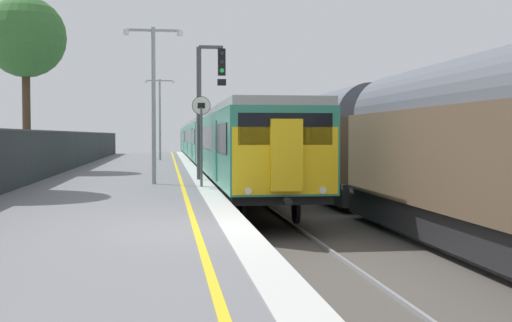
{
  "coord_description": "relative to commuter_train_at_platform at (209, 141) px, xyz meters",
  "views": [
    {
      "loc": [
        -0.86,
        -11.72,
        1.66
      ],
      "look_at": [
        1.37,
        4.82,
        1.01
      ],
      "focal_mm": 46.6,
      "sensor_mm": 36.0,
      "label": 1
    }
  ],
  "objects": [
    {
      "name": "commuter_train_at_platform",
      "position": [
        0.0,
        0.0,
        0.0
      ],
      "size": [
        2.83,
        59.9,
        3.81
      ],
      "color": "#2D846B",
      "rests_on": "ground"
    },
    {
      "name": "freight_train_adjacent_track",
      "position": [
        4.0,
        -10.46,
        0.13
      ],
      "size": [
        2.6,
        57.37,
        4.4
      ],
      "color": "#232326",
      "rests_on": "ground"
    },
    {
      "name": "speed_limit_sign",
      "position": [
        -1.85,
        -24.73,
        0.58
      ],
      "size": [
        0.59,
        0.08,
        2.91
      ],
      "color": "#59595B",
      "rests_on": "ground"
    },
    {
      "name": "platform_lamp_mid",
      "position": [
        -3.38,
        -23.2,
        1.89
      ],
      "size": [
        2.0,
        0.2,
        5.31
      ],
      "color": "#93999E",
      "rests_on": "ground"
    },
    {
      "name": "platform_lamp_far",
      "position": [
        -3.38,
        -1.19,
        1.94
      ],
      "size": [
        2.0,
        0.2,
        5.4
      ],
      "color": "#93999E",
      "rests_on": "ground"
    },
    {
      "name": "background_tree_left",
      "position": [
        -9.5,
        -13.64,
        4.84
      ],
      "size": [
        3.79,
        3.85,
        8.18
      ],
      "color": "#473323",
      "rests_on": "ground"
    },
    {
      "name": "signal_gantry",
      "position": [
        -1.47,
        -21.2,
        1.86
      ],
      "size": [
        1.1,
        0.24,
        5.0
      ],
      "color": "#47474C",
      "rests_on": "ground"
    },
    {
      "name": "ground",
      "position": [
        0.54,
        -34.32,
        -1.88
      ],
      "size": [
        17.4,
        110.0,
        1.21
      ],
      "color": "slate"
    }
  ]
}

